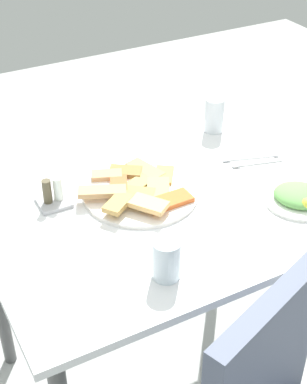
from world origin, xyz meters
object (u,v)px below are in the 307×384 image
Objects in this scene: dining_table at (162,231)px; drinking_glass at (166,259)px; pide_platter at (139,190)px; soda_can at (214,115)px; fork at (251,158)px; salad_plate_greens at (300,197)px; condiment_caddy at (53,196)px; paper_napkin at (254,161)px; spoon at (257,163)px.

drinking_glass is (0.14, 0.27, 0.15)m from dining_table.
pide_platter is at bearing -106.40° from drinking_glass.
pide_platter is at bearing 28.95° from soda_can.
fork is (-0.00, 0.22, -0.06)m from soda_can.
condiment_caddy is (0.63, -0.33, 0.01)m from salad_plate_greens.
paper_napkin is (-0.41, 0.01, -0.01)m from pide_platter.
salad_plate_greens reaches higher than paper_napkin.
pide_platter reaches higher than dining_table.
soda_can is at bearing -91.91° from salad_plate_greens.
pide_platter is 0.47m from salad_plate_greens.
fork is at bearing -75.14° from spoon.
drinking_glass reaches higher than pide_platter.
dining_table is 7.89× the size of paper_napkin.
salad_plate_greens is 0.26m from fork.
spoon is 0.66m from condiment_caddy.
dining_table is 0.14m from pide_platter.
fork is (0.00, -0.02, 0.00)m from paper_napkin.
dining_table is at bearing -117.07° from drinking_glass.
fork is (-0.41, -0.01, -0.01)m from pide_platter.
condiment_caddy is (0.65, -0.08, 0.03)m from paper_napkin.
drinking_glass is at bearing 33.09° from paper_napkin.
spoon is (-0.00, 0.26, -0.06)m from soda_can.
salad_plate_greens is at bearing -169.67° from drinking_glass.
salad_plate_greens is 0.23m from spoon.
pide_platter is 2.12× the size of spoon.
pide_platter is at bearing -33.04° from salad_plate_greens.
fork reaches higher than paper_napkin.
fork is (-0.51, -0.35, -0.05)m from drinking_glass.
soda_can is at bearing -151.05° from pide_platter.
salad_plate_greens is 1.55× the size of paper_napkin.
drinking_glass is at bearing 48.24° from soda_can.
fork is (-0.02, -0.26, -0.01)m from salad_plate_greens.
pide_platter is at bearing -66.82° from dining_table.
pide_platter is at bearing -1.59° from paper_napkin.
condiment_caddy reaches higher than paper_napkin.
pide_platter and salad_plate_greens have the same top height.
condiment_caddy reaches higher than pide_platter.
soda_can is at bearing -131.76° from drinking_glass.
paper_napkin is at bearing -169.73° from dining_table.
pide_platter is at bearing 10.76° from spoon.
paper_napkin is 0.77× the size of spoon.
paper_napkin reaches higher than dining_table.
fork is at bearing -167.10° from dining_table.
drinking_glass is (0.10, 0.34, 0.04)m from pide_platter.
soda_can is at bearing -140.77° from dining_table.
paper_napkin is at bearing 172.57° from condiment_caddy.
dining_table is 0.39m from spoon.
paper_napkin is (-0.00, 0.24, -0.06)m from soda_can.
fork is 1.10× the size of spoon.
dining_table is 5.09× the size of salad_plate_greens.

